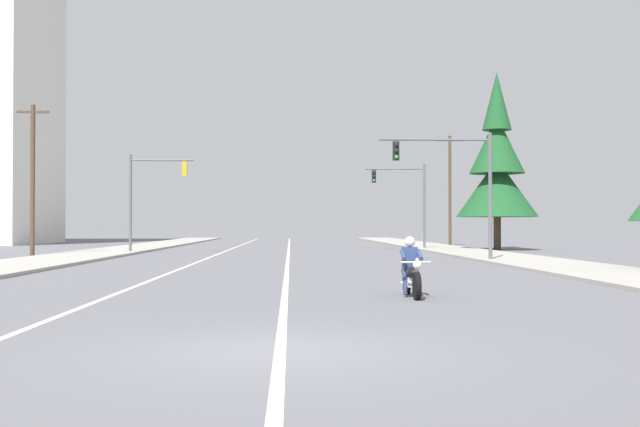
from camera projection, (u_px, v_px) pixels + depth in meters
The scene contains 12 objects.
ground_plane at pixel (274, 351), 10.82m from camera, with size 400.00×400.00×0.00m, color #5B5B60.
lane_stripe_center at pixel (289, 250), 55.79m from camera, with size 0.16×100.00×0.01m, color beige.
lane_stripe_left at pixel (228, 250), 55.63m from camera, with size 0.16×100.00×0.01m, color beige.
sidewalk_kerb_right at pixel (461, 251), 51.21m from camera, with size 4.40×110.00×0.14m, color #9E998E.
sidewalk_kerb_left at pixel (110, 252), 50.37m from camera, with size 4.40×110.00×0.14m, color #9E998E.
motorcycle_with_rider at pixel (411, 273), 19.12m from camera, with size 0.70×2.19×1.46m.
traffic_signal_near_right at pixel (458, 176), 37.84m from camera, with size 5.44×0.37×6.20m.
traffic_signal_near_left at pixel (149, 189), 49.63m from camera, with size 4.07×0.37×6.20m.
traffic_signal_mid_right at pixel (407, 193), 57.18m from camera, with size 4.38×0.38×6.20m.
utility_pole_left_near at pixel (33, 177), 44.40m from camera, with size 1.80×0.26×8.54m.
utility_pole_right_far at pixel (450, 188), 68.28m from camera, with size 2.19×0.26×9.52m.
conifer_tree_right_verge_far at pixel (497, 168), 56.30m from camera, with size 5.77×5.77×12.69m.
Camera 1 is at (0.23, -10.87, 1.72)m, focal length 44.37 mm.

